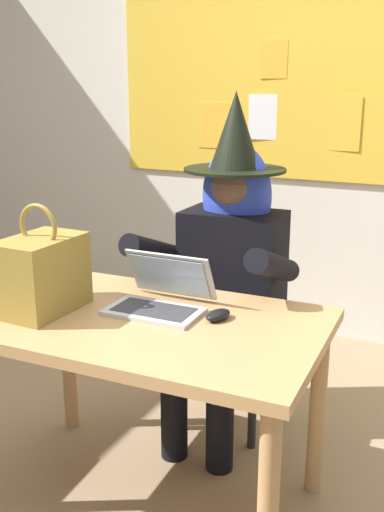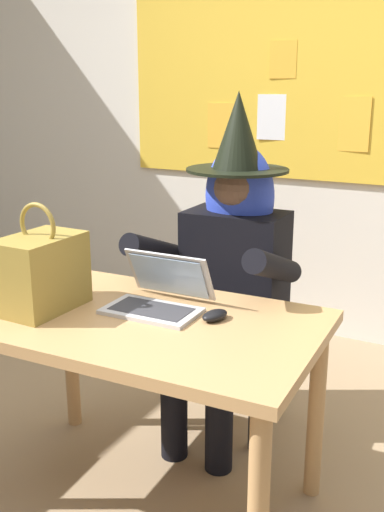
% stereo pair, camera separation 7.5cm
% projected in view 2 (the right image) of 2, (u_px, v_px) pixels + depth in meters
% --- Properties ---
extents(wall_back_bulletin, '(5.69, 2.05, 2.86)m').
position_uv_depth(wall_back_bulletin, '(320.00, 93.00, 3.37)').
color(wall_back_bulletin, silver).
rests_on(wall_back_bulletin, ground).
extents(desk_main, '(1.25, 0.79, 0.72)m').
position_uv_depth(desk_main, '(141.00, 343.00, 2.03)').
color(desk_main, tan).
rests_on(desk_main, ground).
extents(chair_at_desk, '(0.44, 0.44, 0.90)m').
position_uv_depth(chair_at_desk, '(239.00, 311.00, 2.65)').
color(chair_at_desk, '#4C1E19').
rests_on(chair_at_desk, ground).
extents(person_costumed, '(0.61, 0.68, 1.46)m').
position_uv_depth(person_costumed, '(230.00, 255.00, 2.47)').
color(person_costumed, black).
rests_on(person_costumed, ground).
extents(laptop, '(0.33, 0.29, 0.19)m').
position_uv_depth(laptop, '(159.00, 296.00, 2.07)').
color(laptop, '#B7B7BC').
rests_on(laptop, desk_main).
extents(computer_mouse, '(0.09, 0.12, 0.03)m').
position_uv_depth(computer_mouse, '(215.00, 315.00, 1.97)').
color(computer_mouse, black).
rests_on(computer_mouse, desk_main).
extents(handbag, '(0.20, 0.30, 0.38)m').
position_uv_depth(handbag, '(41.00, 272.00, 2.04)').
color(handbag, olive).
rests_on(handbag, desk_main).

